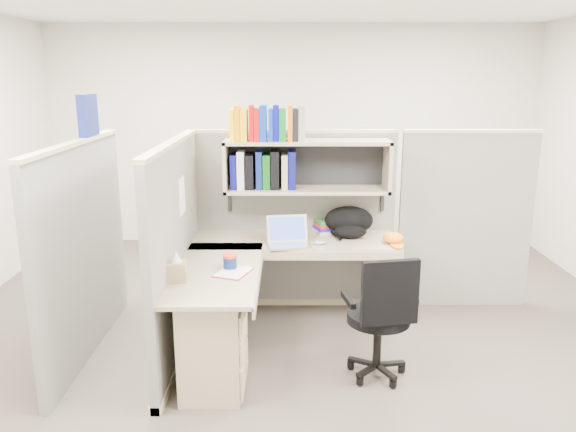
{
  "coord_description": "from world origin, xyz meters",
  "views": [
    {
      "loc": [
        -0.06,
        -4.02,
        2.09
      ],
      "look_at": [
        -0.06,
        0.25,
        1.02
      ],
      "focal_mm": 35.0,
      "sensor_mm": 36.0,
      "label": 1
    }
  ],
  "objects_px": {
    "snack_canister": "(230,261)",
    "task_chair": "(380,336)",
    "laptop": "(289,232)",
    "backpack": "(349,222)",
    "desk": "(240,312)"
  },
  "relations": [
    {
      "from": "laptop",
      "to": "snack_canister",
      "type": "distance_m",
      "value": 0.7
    },
    {
      "from": "laptop",
      "to": "snack_canister",
      "type": "height_order",
      "value": "laptop"
    },
    {
      "from": "laptop",
      "to": "backpack",
      "type": "relative_size",
      "value": 0.79
    },
    {
      "from": "desk",
      "to": "snack_canister",
      "type": "relative_size",
      "value": 16.82
    },
    {
      "from": "desk",
      "to": "task_chair",
      "type": "height_order",
      "value": "task_chair"
    },
    {
      "from": "backpack",
      "to": "laptop",
      "type": "bearing_deg",
      "value": -147.95
    },
    {
      "from": "desk",
      "to": "snack_canister",
      "type": "xyz_separation_m",
      "value": [
        -0.07,
        0.12,
        0.34
      ]
    },
    {
      "from": "snack_canister",
      "to": "task_chair",
      "type": "xyz_separation_m",
      "value": [
        1.06,
        -0.27,
        -0.45
      ]
    },
    {
      "from": "backpack",
      "to": "task_chair",
      "type": "relative_size",
      "value": 0.46
    },
    {
      "from": "desk",
      "to": "laptop",
      "type": "bearing_deg",
      "value": 61.74
    },
    {
      "from": "laptop",
      "to": "backpack",
      "type": "distance_m",
      "value": 0.61
    },
    {
      "from": "snack_canister",
      "to": "task_chair",
      "type": "distance_m",
      "value": 1.18
    },
    {
      "from": "backpack",
      "to": "snack_canister",
      "type": "bearing_deg",
      "value": -136.29
    },
    {
      "from": "desk",
      "to": "backpack",
      "type": "bearing_deg",
      "value": 47.58
    },
    {
      "from": "desk",
      "to": "laptop",
      "type": "relative_size",
      "value": 5.18
    }
  ]
}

